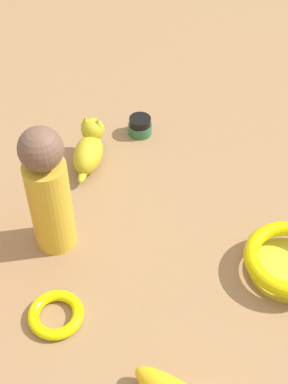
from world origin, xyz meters
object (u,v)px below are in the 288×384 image
(nail_polish_jar, at_px, (140,126))
(cat_figurine, at_px, (89,148))
(person_figure_adult, at_px, (48,191))
(bangle, at_px, (56,315))

(nail_polish_jar, relative_size, cat_figurine, 0.38)
(person_figure_adult, bearing_deg, cat_figurine, -168.97)
(nail_polish_jar, bearing_deg, person_figure_adult, -2.54)
(nail_polish_jar, bearing_deg, bangle, 7.96)
(person_figure_adult, bearing_deg, nail_polish_jar, 177.46)
(cat_figurine, relative_size, bangle, 1.50)
(person_figure_adult, xyz_separation_m, bangle, (0.13, 0.08, -0.11))
(nail_polish_jar, relative_size, person_figure_adult, 0.20)
(cat_figurine, relative_size, person_figure_adult, 0.53)
(nail_polish_jar, height_order, bangle, nail_polish_jar)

